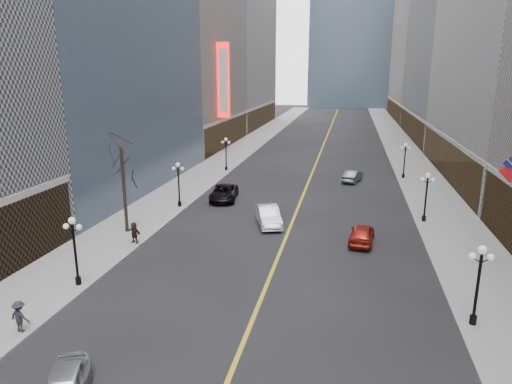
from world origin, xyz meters
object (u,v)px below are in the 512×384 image
at_px(car_nb_mid, 269,216).
at_px(car_nb_far, 224,193).
at_px(streetlamp_east_2, 426,192).
at_px(streetlamp_west_2, 179,180).
at_px(streetlamp_east_1, 479,277).
at_px(car_sb_far, 353,176).
at_px(streetlamp_west_3, 226,151).
at_px(streetlamp_west_1, 74,244).
at_px(streetlamp_east_3, 405,157).
at_px(car_sb_mid, 362,234).

height_order(car_nb_mid, car_nb_far, car_nb_mid).
xyz_separation_m(streetlamp_east_2, streetlamp_west_2, (-23.60, 0.00, 0.00)).
xyz_separation_m(streetlamp_east_1, car_sb_far, (-6.41, 33.14, -2.16)).
bearing_deg(streetlamp_west_2, car_nb_far, 45.48).
xyz_separation_m(streetlamp_east_2, streetlamp_west_3, (-23.60, 18.00, 0.00)).
xyz_separation_m(streetlamp_west_1, streetlamp_west_2, (0.00, 18.00, 0.00)).
relative_size(streetlamp_east_2, streetlamp_west_1, 1.00).
relative_size(streetlamp_east_3, streetlamp_west_3, 1.00).
xyz_separation_m(streetlamp_west_2, car_sb_far, (17.19, 15.14, -2.16)).
distance_m(streetlamp_east_2, streetlamp_west_3, 29.68).
bearing_deg(car_nb_mid, car_sb_far, 49.70).
height_order(streetlamp_east_1, streetlamp_west_2, same).
bearing_deg(car_nb_mid, streetlamp_east_2, -4.37).
xyz_separation_m(car_sb_mid, car_sb_far, (-0.74, 21.55, -0.04)).
xyz_separation_m(streetlamp_west_1, car_sb_mid, (17.93, 11.60, -2.12)).
distance_m(car_nb_mid, car_nb_far, 9.50).
bearing_deg(streetlamp_west_3, car_sb_mid, -53.70).
distance_m(streetlamp_west_3, car_sb_mid, 30.35).
bearing_deg(streetlamp_west_2, streetlamp_west_1, -90.00).
bearing_deg(car_nb_mid, streetlamp_west_2, 141.48).
xyz_separation_m(streetlamp_east_1, car_sb_mid, (-5.67, 11.60, -2.12)).
bearing_deg(car_nb_far, streetlamp_east_2, -17.91).
xyz_separation_m(streetlamp_west_2, car_nb_mid, (9.80, -3.53, -2.06)).
relative_size(streetlamp_east_3, car_sb_far, 1.00).
height_order(streetlamp_west_3, car_sb_far, streetlamp_west_3).
relative_size(streetlamp_west_2, car_nb_mid, 0.88).
relative_size(streetlamp_east_3, streetlamp_west_2, 1.00).
relative_size(streetlamp_east_1, streetlamp_west_2, 1.00).
bearing_deg(streetlamp_west_1, streetlamp_east_1, 0.00).
xyz_separation_m(car_nb_mid, car_sb_mid, (8.13, -2.87, -0.07)).
distance_m(streetlamp_east_1, streetlamp_west_3, 43.05).
xyz_separation_m(streetlamp_west_1, car_nb_mid, (9.80, 14.47, -2.06)).
bearing_deg(car_sb_far, streetlamp_east_3, -141.16).
bearing_deg(car_sb_far, car_nb_mid, 83.25).
height_order(streetlamp_east_1, car_nb_mid, streetlamp_east_1).
relative_size(car_sb_mid, car_sb_far, 1.01).
distance_m(streetlamp_west_1, car_sb_mid, 21.46).
height_order(streetlamp_east_2, streetlamp_west_2, same).
distance_m(streetlamp_west_2, car_nb_far, 5.61).
xyz_separation_m(streetlamp_east_3, streetlamp_west_1, (-23.60, -36.00, 0.00)).
relative_size(streetlamp_west_3, car_sb_far, 1.00).
bearing_deg(streetlamp_east_3, streetlamp_west_2, -142.67).
bearing_deg(car_sb_mid, streetlamp_east_2, -125.56).
relative_size(streetlamp_east_1, car_nb_far, 0.79).
bearing_deg(streetlamp_west_1, streetlamp_west_2, 90.00).
distance_m(streetlamp_west_3, car_nb_mid, 23.74).
height_order(streetlamp_east_3, car_sb_far, streetlamp_east_3).
xyz_separation_m(streetlamp_east_3, streetlamp_west_2, (-23.60, -18.00, 0.00)).
height_order(streetlamp_east_2, car_nb_far, streetlamp_east_2).
height_order(streetlamp_west_1, car_nb_far, streetlamp_west_1).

